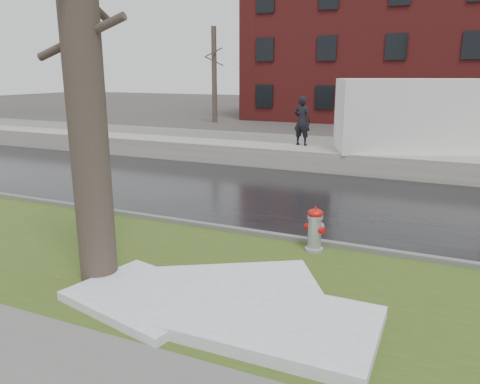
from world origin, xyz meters
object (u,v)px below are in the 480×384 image
at_px(tree, 81,43).
at_px(worker, 302,121).
at_px(fire_hydrant, 315,228).
at_px(box_truck, 440,123).

distance_m(tree, worker, 11.65).
distance_m(fire_hydrant, worker, 9.25).
bearing_deg(worker, fire_hydrant, 117.45).
relative_size(box_truck, worker, 5.23).
xyz_separation_m(tree, box_truck, (4.87, 12.31, -2.17)).
relative_size(fire_hydrant, worker, 0.49).
relative_size(tree, box_truck, 0.79).
bearing_deg(fire_hydrant, tree, -118.11).
xyz_separation_m(fire_hydrant, worker, (-2.95, 8.69, 1.15)).
bearing_deg(tree, worker, 89.72).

